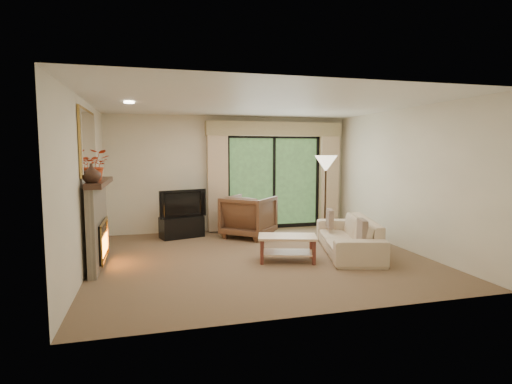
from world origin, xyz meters
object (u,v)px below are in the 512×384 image
object	(u,v)px
armchair	(249,216)
coffee_table	(287,248)
sofa	(348,236)
media_console	(182,227)

from	to	relation	value
armchair	coffee_table	distance (m)	2.01
sofa	coffee_table	world-z (taller)	sofa
sofa	armchair	bearing A→B (deg)	-125.42
media_console	armchair	xyz separation A→B (m)	(1.38, -0.30, 0.22)
media_console	armchair	bearing A→B (deg)	-28.72
armchair	sofa	distance (m)	2.24
armchair	sofa	xyz separation A→B (m)	(1.41, -1.74, -0.13)
media_console	coffee_table	size ratio (longest dim) A/B	0.93
coffee_table	armchair	bearing A→B (deg)	111.64
media_console	sofa	bearing A→B (deg)	-52.48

